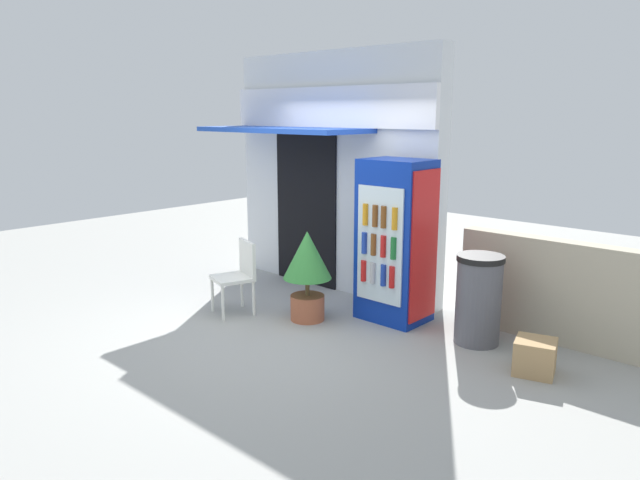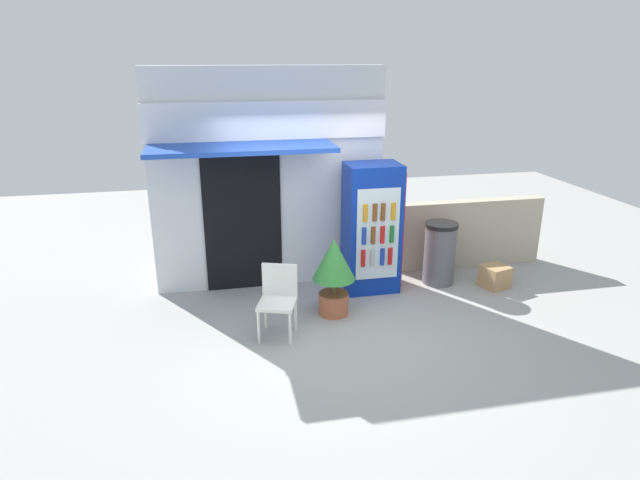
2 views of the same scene
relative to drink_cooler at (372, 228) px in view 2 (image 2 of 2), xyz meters
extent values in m
plane|color=#A3A39E|center=(-0.85, -1.03, -0.92)|extent=(16.00, 16.00, 0.00)
cube|color=silver|center=(-1.39, 0.54, 0.64)|extent=(3.29, 0.26, 3.12)
cube|color=white|center=(-1.39, 0.38, 1.49)|extent=(3.29, 0.08, 0.51)
cube|color=#1E47B2|center=(-1.79, -0.04, 1.20)|extent=(2.37, 0.91, 0.06)
cube|color=black|center=(-1.79, 0.40, 0.12)|extent=(1.09, 0.03, 2.08)
cube|color=#0C2D9E|center=(-0.01, 0.01, 0.00)|extent=(0.75, 0.57, 1.84)
cube|color=silver|center=(-0.01, -0.29, 0.00)|extent=(0.60, 0.02, 1.29)
cube|color=red|center=(0.38, 0.01, 0.00)|extent=(0.02, 0.51, 1.66)
cylinder|color=red|center=(-0.21, -0.30, -0.32)|extent=(0.06, 0.06, 0.24)
cylinder|color=#B2B2B7|center=(-0.08, -0.30, -0.32)|extent=(0.06, 0.06, 0.24)
cylinder|color=#1938A5|center=(0.07, -0.30, -0.32)|extent=(0.06, 0.06, 0.24)
cylinder|color=red|center=(0.18, -0.30, -0.32)|extent=(0.06, 0.06, 0.24)
cylinder|color=#1938A5|center=(-0.21, -0.30, 0.00)|extent=(0.06, 0.06, 0.24)
cylinder|color=brown|center=(-0.08, -0.30, 0.00)|extent=(0.06, 0.06, 0.24)
cylinder|color=red|center=(0.05, -0.30, 0.00)|extent=(0.06, 0.06, 0.24)
cylinder|color=#196B2D|center=(0.19, -0.30, 0.00)|extent=(0.06, 0.06, 0.24)
cylinder|color=orange|center=(-0.20, -0.30, 0.32)|extent=(0.06, 0.06, 0.24)
cylinder|color=brown|center=(-0.06, -0.30, 0.32)|extent=(0.06, 0.06, 0.24)
cylinder|color=brown|center=(0.05, -0.30, 0.32)|extent=(0.06, 0.06, 0.24)
cylinder|color=orange|center=(0.20, -0.30, 0.32)|extent=(0.06, 0.06, 0.24)
cylinder|color=white|center=(-1.76, -1.25, -0.71)|extent=(0.04, 0.04, 0.41)
cylinder|color=white|center=(-1.40, -1.38, -0.71)|extent=(0.04, 0.04, 0.41)
cylinder|color=white|center=(-1.63, -0.90, -0.71)|extent=(0.04, 0.04, 0.41)
cylinder|color=white|center=(-1.28, -1.02, -0.71)|extent=(0.04, 0.04, 0.41)
cube|color=white|center=(-1.52, -1.14, -0.49)|extent=(0.55, 0.55, 0.04)
cube|color=white|center=(-1.45, -0.95, -0.26)|extent=(0.42, 0.18, 0.41)
cylinder|color=#AD5B3D|center=(-0.72, -0.69, -0.78)|extent=(0.39, 0.39, 0.29)
cylinder|color=brown|center=(-0.72, -0.69, -0.53)|extent=(0.05, 0.05, 0.21)
cone|color=#388C3D|center=(-0.72, -0.69, -0.15)|extent=(0.56, 0.56, 0.54)
cylinder|color=#595960|center=(1.06, -0.01, -0.48)|extent=(0.46, 0.46, 0.87)
cylinder|color=black|center=(1.06, -0.01, -0.02)|extent=(0.48, 0.48, 0.06)
cube|color=#B7AD93|center=(1.80, 0.57, -0.38)|extent=(2.42, 0.21, 1.08)
cube|color=tan|center=(1.81, -0.33, -0.76)|extent=(0.44, 0.43, 0.32)
camera|label=1|loc=(3.75, -5.36, 1.43)|focal=33.05mm
camera|label=2|loc=(-2.22, -6.96, 2.33)|focal=30.32mm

